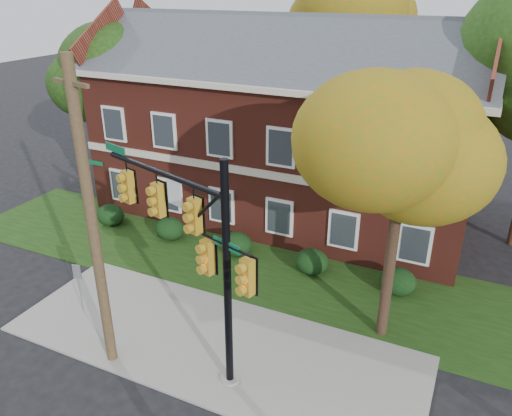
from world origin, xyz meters
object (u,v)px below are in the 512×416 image
at_px(apartment_building, 284,117).
at_px(tree_near_right, 412,150).
at_px(tree_far_rear, 359,23).
at_px(traffic_signal, 195,240).
at_px(hedge_left, 170,229).
at_px(hedge_center, 236,244).
at_px(hedge_right, 312,261).
at_px(sign_post, 78,281).
at_px(hedge_far_left, 111,215).
at_px(hedge_far_right, 398,281).
at_px(utility_pole, 92,225).
at_px(tree_left_rear, 108,71).

distance_m(apartment_building, tree_near_right, 10.97).
distance_m(tree_far_rear, traffic_signal, 20.19).
distance_m(apartment_building, traffic_signal, 12.05).
relative_size(hedge_left, hedge_center, 1.00).
distance_m(hedge_right, sign_post, 9.09).
height_order(hedge_far_left, sign_post, sign_post).
relative_size(hedge_far_left, hedge_right, 1.00).
xyz_separation_m(hedge_left, traffic_signal, (5.66, -6.59, 3.89)).
relative_size(hedge_center, tree_far_rear, 0.12).
bearing_deg(hedge_far_right, tree_far_rear, 113.37).
height_order(apartment_building, traffic_signal, apartment_building).
relative_size(tree_near_right, utility_pole, 0.90).
relative_size(hedge_far_right, tree_near_right, 0.16).
xyz_separation_m(hedge_left, hedge_right, (7.00, 0.00, 0.00)).
bearing_deg(utility_pole, hedge_far_right, 60.02).
xyz_separation_m(tree_far_rear, traffic_signal, (0.82, -19.69, -4.43)).
bearing_deg(hedge_left, tree_near_right, -14.81).
height_order(apartment_building, hedge_right, apartment_building).
bearing_deg(sign_post, traffic_signal, -21.21).
xyz_separation_m(apartment_building, traffic_signal, (2.16, -11.84, -0.57)).
bearing_deg(sign_post, hedge_right, 26.31).
distance_m(hedge_far_left, traffic_signal, 11.93).
relative_size(utility_pole, sign_post, 4.75).
bearing_deg(tree_far_rear, utility_pole, -95.06).
bearing_deg(sign_post, apartment_building, 58.07).
relative_size(tree_left_rear, tree_far_rear, 0.77).
height_order(hedge_center, tree_far_rear, tree_far_rear).
relative_size(apartment_building, sign_post, 9.40).
distance_m(apartment_building, sign_post, 12.38).
bearing_deg(apartment_building, utility_pole, -92.21).
bearing_deg(hedge_left, apartment_building, 56.33).
distance_m(hedge_center, sign_post, 6.96).
distance_m(hedge_far_left, utility_pole, 10.95).
height_order(tree_near_right, tree_left_rear, tree_left_rear).
distance_m(tree_near_right, traffic_signal, 6.70).
xyz_separation_m(tree_near_right, sign_post, (-10.36, -3.33, -5.31)).
distance_m(hedge_right, tree_far_rear, 15.66).
relative_size(hedge_right, utility_pole, 0.15).
xyz_separation_m(apartment_building, sign_post, (-3.13, -11.42, -3.63)).
relative_size(apartment_building, hedge_far_left, 13.43).
bearing_deg(tree_left_rear, hedge_far_right, -13.89).
xyz_separation_m(hedge_left, sign_post, (0.37, -6.16, 0.83)).
distance_m(hedge_center, tree_near_right, 9.90).
height_order(hedge_far_right, sign_post, sign_post).
relative_size(hedge_left, utility_pole, 0.15).
bearing_deg(tree_left_rear, hedge_far_left, -56.58).
relative_size(traffic_signal, sign_post, 3.56).
height_order(hedge_center, traffic_signal, traffic_signal).
height_order(tree_far_rear, traffic_signal, tree_far_rear).
bearing_deg(apartment_building, sign_post, -105.35).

